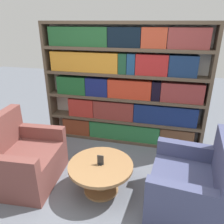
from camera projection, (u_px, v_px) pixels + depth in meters
The scene contains 6 objects.
ground_plane at pixel (99, 197), 2.74m from camera, with size 14.00×14.00×0.00m, color slate.
bookshelf at pixel (125, 87), 3.68m from camera, with size 2.73×0.30×2.05m.
armchair_left at pixel (23, 160), 2.93m from camera, with size 0.87×0.99×0.93m.
armchair_right at pixel (191, 187), 2.47m from camera, with size 0.89×1.00×0.93m.
coffee_table at pixel (101, 172), 2.75m from camera, with size 0.81×0.81×0.40m.
table_sign at pixel (101, 161), 2.69m from camera, with size 0.08×0.06×0.13m.
Camera 1 is at (0.66, -2.01, 2.05)m, focal length 35.00 mm.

